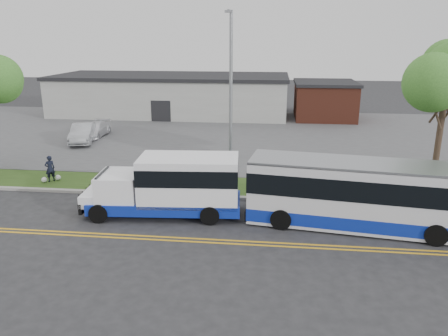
# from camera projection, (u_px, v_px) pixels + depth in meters

# --- Properties ---
(ground) EXTENTS (140.00, 140.00, 0.00)m
(ground) POSITION_uv_depth(u_px,v_px,m) (167.00, 204.00, 22.55)
(ground) COLOR #28282B
(ground) RESTS_ON ground
(lane_line_north) EXTENTS (70.00, 0.12, 0.01)m
(lane_line_north) POSITION_uv_depth(u_px,v_px,m) (146.00, 236.00, 18.89)
(lane_line_north) COLOR gold
(lane_line_north) RESTS_ON ground
(lane_line_south) EXTENTS (70.00, 0.12, 0.01)m
(lane_line_south) POSITION_uv_depth(u_px,v_px,m) (144.00, 239.00, 18.60)
(lane_line_south) COLOR gold
(lane_line_south) RESTS_ON ground
(curb) EXTENTS (80.00, 0.30, 0.15)m
(curb) POSITION_uv_depth(u_px,v_px,m) (172.00, 195.00, 23.58)
(curb) COLOR #9E9B93
(curb) RESTS_ON ground
(verge) EXTENTS (80.00, 3.30, 0.10)m
(verge) POSITION_uv_depth(u_px,v_px,m) (179.00, 185.00, 25.29)
(verge) COLOR #2C4717
(verge) RESTS_ON ground
(parking_lot) EXTENTS (80.00, 25.00, 0.10)m
(parking_lot) POSITION_uv_depth(u_px,v_px,m) (213.00, 134.00, 38.71)
(parking_lot) COLOR #4C4C4F
(parking_lot) RESTS_ON ground
(commercial_building) EXTENTS (25.40, 10.40, 4.35)m
(commercial_building) POSITION_uv_depth(u_px,v_px,m) (172.00, 95.00, 48.27)
(commercial_building) COLOR #9E9E99
(commercial_building) RESTS_ON ground
(brick_wing) EXTENTS (6.30, 7.30, 3.90)m
(brick_wing) POSITION_uv_depth(u_px,v_px,m) (324.00, 100.00, 45.56)
(brick_wing) COLOR brown
(brick_wing) RESTS_ON ground
(tree_east) EXTENTS (5.20, 5.20, 8.33)m
(tree_east) POSITION_uv_depth(u_px,v_px,m) (447.00, 80.00, 22.07)
(tree_east) COLOR #3E2A21
(tree_east) RESTS_ON verge
(streetlight_near) EXTENTS (0.35, 1.53, 9.50)m
(streetlight_near) POSITION_uv_depth(u_px,v_px,m) (231.00, 96.00, 23.31)
(streetlight_near) COLOR gray
(streetlight_near) RESTS_ON verge
(shuttle_bus) EXTENTS (7.72, 3.02, 2.90)m
(shuttle_bus) POSITION_uv_depth(u_px,v_px,m) (174.00, 184.00, 20.80)
(shuttle_bus) COLOR #0E279E
(shuttle_bus) RESTS_ON ground
(transit_bus) EXTENTS (11.13, 3.95, 3.02)m
(transit_bus) POSITION_uv_depth(u_px,v_px,m) (371.00, 196.00, 19.32)
(transit_bus) COLOR silver
(transit_bus) RESTS_ON ground
(pedestrian) EXTENTS (0.67, 0.67, 1.56)m
(pedestrian) POSITION_uv_depth(u_px,v_px,m) (50.00, 169.00, 25.56)
(pedestrian) COLOR black
(pedestrian) RESTS_ON verge
(parked_car_a) EXTENTS (2.69, 4.86, 1.52)m
(parked_car_a) POSITION_uv_depth(u_px,v_px,m) (83.00, 133.00, 35.14)
(parked_car_a) COLOR #A4A5AB
(parked_car_a) RESTS_ON parking_lot
(parked_car_b) EXTENTS (1.68, 4.11, 1.19)m
(parked_car_b) POSITION_uv_depth(u_px,v_px,m) (95.00, 129.00, 37.31)
(parked_car_b) COLOR white
(parked_car_b) RESTS_ON parking_lot
(grocery_bag_left) EXTENTS (0.32, 0.32, 0.32)m
(grocery_bag_left) POSITION_uv_depth(u_px,v_px,m) (44.00, 180.00, 25.53)
(grocery_bag_left) COLOR white
(grocery_bag_left) RESTS_ON verge
(grocery_bag_right) EXTENTS (0.32, 0.32, 0.32)m
(grocery_bag_right) POSITION_uv_depth(u_px,v_px,m) (58.00, 178.00, 25.94)
(grocery_bag_right) COLOR white
(grocery_bag_right) RESTS_ON verge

